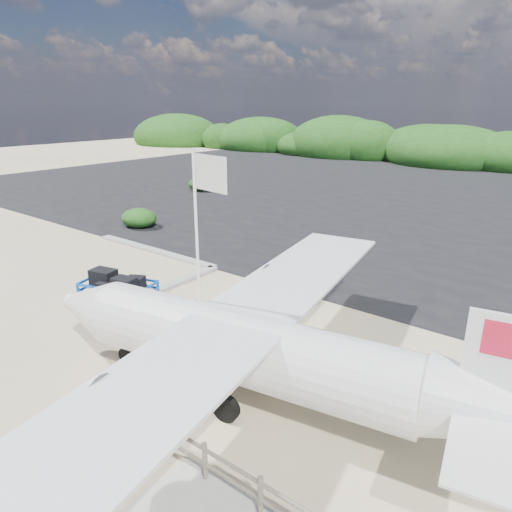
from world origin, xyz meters
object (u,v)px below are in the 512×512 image
(flagpole, at_px, (203,378))
(aircraft_small, at_px, (367,186))
(crew_c, at_px, (288,278))
(crew_a, at_px, (252,316))
(signboard, at_px, (265,346))
(crew_b, at_px, (268,280))
(baggage_cart, at_px, (121,312))

(flagpole, xyz_separation_m, aircraft_small, (-10.32, 34.01, 0.00))
(flagpole, relative_size, crew_c, 3.65)
(crew_c, bearing_deg, crew_a, 83.19)
(signboard, bearing_deg, crew_c, 100.35)
(crew_a, height_order, crew_c, crew_c)
(crew_b, relative_size, aircraft_small, 0.21)
(baggage_cart, height_order, signboard, baggage_cart)
(aircraft_small, bearing_deg, crew_c, 70.58)
(flagpole, relative_size, signboard, 4.09)
(signboard, distance_m, crew_a, 1.11)
(crew_c, xyz_separation_m, aircraft_small, (-9.06, 27.56, -0.93))
(signboard, relative_size, crew_a, 0.99)
(crew_a, xyz_separation_m, crew_b, (-1.60, 3.08, 0.01))
(crew_b, xyz_separation_m, aircraft_small, (-8.39, 28.09, -0.84))
(baggage_cart, bearing_deg, crew_b, 34.70)
(flagpole, xyz_separation_m, crew_b, (-1.93, 5.92, 0.84))
(signboard, height_order, crew_a, crew_a)
(baggage_cart, relative_size, aircraft_small, 0.39)
(flagpole, bearing_deg, baggage_cart, 167.23)
(baggage_cart, distance_m, signboard, 6.28)
(crew_a, height_order, aircraft_small, crew_a)
(baggage_cart, height_order, crew_b, crew_b)
(signboard, xyz_separation_m, crew_b, (-2.30, 3.29, 0.84))
(signboard, distance_m, aircraft_small, 33.16)
(aircraft_small, bearing_deg, crew_b, 69.02)
(crew_a, distance_m, crew_c, 3.73)
(flagpole, bearing_deg, crew_b, 108.03)
(baggage_cart, relative_size, crew_c, 1.64)
(crew_b, bearing_deg, crew_c, -138.25)
(baggage_cart, bearing_deg, aircraft_small, 82.42)
(flagpole, bearing_deg, crew_c, 101.08)
(flagpole, distance_m, signboard, 2.65)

